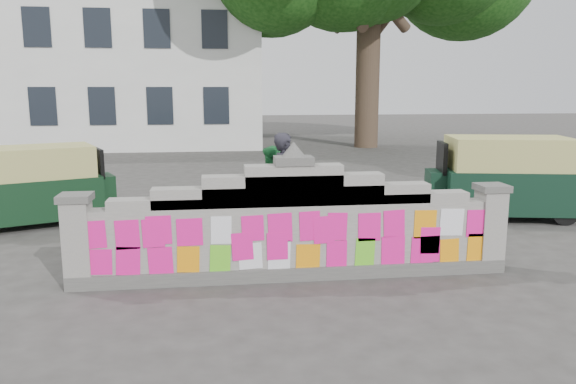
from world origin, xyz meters
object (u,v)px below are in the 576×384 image
pedestrian (273,192)px  rickshaw_left (38,184)px  cyclist_bike (285,216)px  cyclist_rider (285,196)px  rickshaw_right (503,176)px

pedestrian → rickshaw_left: 4.91m
cyclist_bike → cyclist_rider: (-0.00, -0.00, 0.36)m
cyclist_bike → rickshaw_left: size_ratio=0.66×
pedestrian → rickshaw_right: rickshaw_right is taller
cyclist_bike → pedestrian: pedestrian is taller
pedestrian → rickshaw_right: 5.14m
cyclist_bike → cyclist_rider: bearing=162.2°
cyclist_bike → pedestrian: 0.65m
cyclist_rider → rickshaw_right: bearing=-76.9°
cyclist_rider → pedestrian: cyclist_rider is taller
cyclist_rider → pedestrian: bearing=12.2°
rickshaw_right → cyclist_bike: bearing=28.3°
pedestrian → rickshaw_left: (-4.63, 1.63, -0.03)m
rickshaw_left → rickshaw_right: 9.70m
cyclist_bike → rickshaw_left: (-4.79, 2.17, 0.31)m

